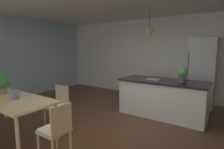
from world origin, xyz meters
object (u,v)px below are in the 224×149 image
(potted_plant_on_island, at_px, (182,74))
(vase_on_dining_table, at_px, (16,94))
(chair_kitchen_end, at_px, (56,129))
(refrigerator, at_px, (202,73))
(kitchen_island, at_px, (163,98))
(chair_far_right, at_px, (58,104))
(potted_plant_on_table, at_px, (1,81))
(dining_table, at_px, (8,101))

(potted_plant_on_island, xyz_separation_m, vase_on_dining_table, (-2.35, -2.66, -0.25))
(chair_kitchen_end, distance_m, potted_plant_on_island, 2.99)
(vase_on_dining_table, bearing_deg, refrigerator, 56.82)
(kitchen_island, relative_size, vase_on_dining_table, 10.81)
(chair_far_right, height_order, potted_plant_on_island, potted_plant_on_island)
(refrigerator, relative_size, potted_plant_on_island, 5.93)
(chair_far_right, bearing_deg, chair_kitchen_end, -40.42)
(chair_kitchen_end, xyz_separation_m, potted_plant_on_table, (-1.79, 0.06, 0.54))
(kitchen_island, height_order, potted_plant_on_table, potted_plant_on_table)
(chair_kitchen_end, relative_size, chair_far_right, 1.00)
(chair_far_right, distance_m, refrigerator, 4.00)
(chair_far_right, bearing_deg, vase_on_dining_table, -104.70)
(potted_plant_on_island, bearing_deg, refrigerator, 79.80)
(dining_table, bearing_deg, kitchen_island, 50.87)
(refrigerator, bearing_deg, vase_on_dining_table, -123.18)
(kitchen_island, bearing_deg, potted_plant_on_island, 0.00)
(potted_plant_on_table, xyz_separation_m, vase_on_dining_table, (0.63, -0.04, -0.17))
(chair_far_right, bearing_deg, refrigerator, 53.08)
(kitchen_island, xyz_separation_m, refrigerator, (0.67, 1.30, 0.53))
(refrigerator, xyz_separation_m, vase_on_dining_table, (-2.59, -3.96, -0.15))
(chair_kitchen_end, bearing_deg, vase_on_dining_table, 178.99)
(dining_table, distance_m, kitchen_island, 3.46)
(dining_table, height_order, chair_kitchen_end, chair_kitchen_end)
(chair_far_right, bearing_deg, potted_plant_on_island, 41.00)
(dining_table, xyz_separation_m, refrigerator, (2.85, 3.98, 0.31))
(vase_on_dining_table, bearing_deg, chair_far_right, 75.30)
(chair_far_right, bearing_deg, kitchen_island, 47.51)
(dining_table, bearing_deg, potted_plant_on_island, 45.66)
(potted_plant_on_table, bearing_deg, chair_kitchen_end, -1.99)
(dining_table, xyz_separation_m, chair_kitchen_end, (1.42, 0.00, -0.20))
(vase_on_dining_table, bearing_deg, dining_table, -175.44)
(refrigerator, relative_size, vase_on_dining_table, 10.18)
(chair_kitchen_end, relative_size, vase_on_dining_table, 4.48)
(chair_far_right, height_order, kitchen_island, kitchen_island)
(dining_table, distance_m, chair_kitchen_end, 1.43)
(chair_far_right, relative_size, vase_on_dining_table, 4.48)
(potted_plant_on_island, bearing_deg, potted_plant_on_table, -138.79)
(potted_plant_on_island, relative_size, vase_on_dining_table, 1.72)
(chair_kitchen_end, bearing_deg, chair_far_right, 139.58)
(dining_table, distance_m, potted_plant_on_table, 0.50)
(chair_kitchen_end, distance_m, potted_plant_on_table, 1.87)
(dining_table, xyz_separation_m, potted_plant_on_island, (2.62, 2.68, 0.41))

